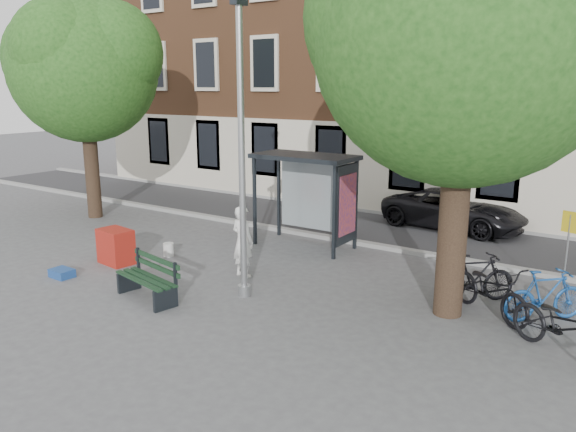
% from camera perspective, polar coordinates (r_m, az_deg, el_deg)
% --- Properties ---
extents(ground, '(90.00, 90.00, 0.00)m').
position_cam_1_polar(ground, '(12.40, -4.46, -8.05)').
color(ground, '#4C4C4F').
rests_on(ground, ground).
extents(road, '(40.00, 4.00, 0.01)m').
position_cam_1_polar(road, '(18.13, 9.44, -1.32)').
color(road, '#28282B').
rests_on(road, ground).
extents(curb_near, '(40.00, 0.25, 0.12)m').
position_cam_1_polar(curb_near, '(16.38, 6.50, -2.59)').
color(curb_near, gray).
rests_on(curb_near, ground).
extents(curb_far, '(40.00, 0.25, 0.12)m').
position_cam_1_polar(curb_far, '(19.91, 11.87, 0.03)').
color(curb_far, gray).
rests_on(curb_far, ground).
extents(building_row, '(30.00, 8.00, 14.00)m').
position_cam_1_polar(building_row, '(23.31, 16.70, 18.82)').
color(building_row, brown).
rests_on(building_row, ground).
extents(lamppost, '(0.28, 0.35, 6.11)m').
position_cam_1_polar(lamppost, '(11.69, -4.70, 4.78)').
color(lamppost, '#9EA0A3').
rests_on(lamppost, ground).
extents(tree_right, '(5.76, 5.60, 8.20)m').
position_cam_1_polar(tree_right, '(10.95, 17.63, 18.55)').
color(tree_right, black).
rests_on(tree_right, ground).
extents(tree_left, '(5.18, 4.86, 7.40)m').
position_cam_1_polar(tree_left, '(20.15, -20.32, 14.45)').
color(tree_left, black).
rests_on(tree_left, ground).
extents(bus_shelter, '(2.85, 1.45, 2.62)m').
position_cam_1_polar(bus_shelter, '(15.50, 3.13, 3.62)').
color(bus_shelter, '#1E2328').
rests_on(bus_shelter, ground).
extents(painter, '(0.68, 0.50, 1.73)m').
position_cam_1_polar(painter, '(13.36, -4.64, -2.58)').
color(painter, white).
rests_on(painter, ground).
extents(bench, '(1.81, 0.90, 0.90)m').
position_cam_1_polar(bench, '(12.40, -13.99, -6.39)').
color(bench, '#1E2328').
rests_on(bench, ground).
extents(bike_a, '(2.14, 1.74, 1.09)m').
position_cam_1_polar(bike_a, '(11.86, 19.84, -7.02)').
color(bike_a, black).
rests_on(bike_a, ground).
extents(bike_b, '(1.57, 1.56, 1.04)m').
position_cam_1_polar(bike_b, '(12.01, 24.68, -7.33)').
color(bike_b, '#1B4D95').
rests_on(bike_b, ground).
extents(bike_c, '(2.19, 1.69, 1.10)m').
position_cam_1_polar(bike_c, '(10.58, 26.28, -10.05)').
color(bike_c, black).
rests_on(bike_c, ground).
extents(bike_d, '(1.63, 1.60, 1.07)m').
position_cam_1_polar(bike_d, '(12.46, 18.44, -5.98)').
color(bike_d, black).
rests_on(bike_d, ground).
extents(car_dark, '(4.63, 2.47, 1.24)m').
position_cam_1_polar(car_dark, '(18.63, 16.50, 0.64)').
color(car_dark, black).
rests_on(car_dark, ground).
extents(red_stand, '(0.97, 0.72, 0.90)m').
position_cam_1_polar(red_stand, '(15.04, -17.08, -2.98)').
color(red_stand, maroon).
rests_on(red_stand, ground).
extents(blue_crate, '(0.56, 0.41, 0.20)m').
position_cam_1_polar(blue_crate, '(14.51, -21.98, -5.40)').
color(blue_crate, navy).
rests_on(blue_crate, ground).
extents(bucket_a, '(0.29, 0.29, 0.36)m').
position_cam_1_polar(bucket_a, '(16.85, -17.21, -2.23)').
color(bucket_a, white).
rests_on(bucket_a, ground).
extents(bucket_b, '(0.32, 0.32, 0.36)m').
position_cam_1_polar(bucket_b, '(15.39, -12.04, -3.36)').
color(bucket_b, silver).
rests_on(bucket_b, ground).
extents(bucket_c, '(0.36, 0.36, 0.36)m').
position_cam_1_polar(bucket_c, '(17.48, -18.21, -1.77)').
color(bucket_c, silver).
rests_on(bucket_c, ground).
extents(notice_sign, '(0.33, 0.14, 1.96)m').
position_cam_1_polar(notice_sign, '(12.95, 26.61, -1.89)').
color(notice_sign, '#9EA0A3').
rests_on(notice_sign, ground).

